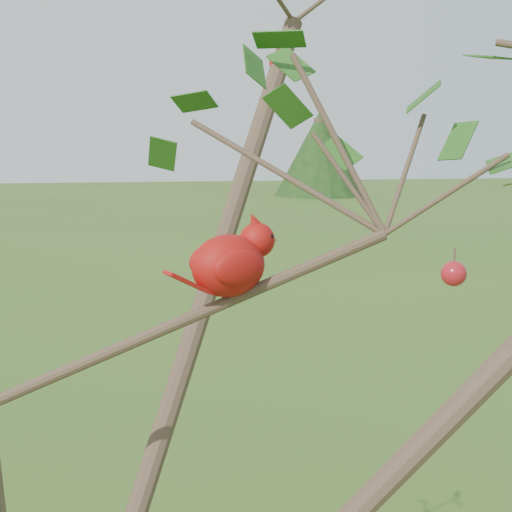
{
  "coord_description": "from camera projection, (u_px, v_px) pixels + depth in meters",
  "views": [
    {
      "loc": [
        0.17,
        -0.96,
        2.34
      ],
      "look_at": [
        0.36,
        0.09,
        2.17
      ],
      "focal_mm": 50.0,
      "sensor_mm": 36.0,
      "label": 1
    }
  ],
  "objects": [
    {
      "name": "crabapple_tree",
      "position": [
        16.0,
        312.0,
        0.92
      ],
      "size": [
        2.35,
        2.05,
        2.95
      ],
      "color": "#443024",
      "rests_on": "ground"
    },
    {
      "name": "cardinal",
      "position": [
        232.0,
        262.0,
        1.06
      ],
      "size": [
        0.19,
        0.13,
        0.14
      ],
      "rotation": [
        0.0,
        0.0,
        0.42
      ],
      "color": "#B30F0F",
      "rests_on": "ground"
    },
    {
      "name": "distant_trees",
      "position": [
        33.0,
        165.0,
        23.0
      ],
      "size": [
        40.49,
        13.75,
        3.53
      ],
      "color": "#443024",
      "rests_on": "ground"
    }
  ]
}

